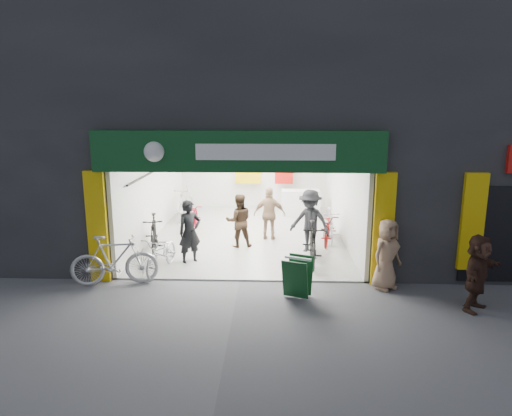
# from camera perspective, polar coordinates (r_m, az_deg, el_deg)

# --- Properties ---
(ground) EXTENTS (60.00, 60.00, 0.00)m
(ground) POSITION_cam_1_polar(r_m,az_deg,el_deg) (10.82, -2.10, -9.15)
(ground) COLOR #56565B
(ground) RESTS_ON ground
(building) EXTENTS (17.00, 10.27, 8.00)m
(building) POSITION_cam_1_polar(r_m,az_deg,el_deg) (15.02, 2.75, 13.74)
(building) COLOR #232326
(building) RESTS_ON ground
(bike_left_front) EXTENTS (0.88, 1.85, 0.94)m
(bike_left_front) POSITION_cam_1_polar(r_m,az_deg,el_deg) (11.52, -11.67, -5.56)
(bike_left_front) COLOR silver
(bike_left_front) RESTS_ON ground
(bike_left_midfront) EXTENTS (0.88, 1.88, 1.09)m
(bike_left_midfront) POSITION_cam_1_polar(r_m,az_deg,el_deg) (12.90, -12.64, -3.29)
(bike_left_midfront) COLOR black
(bike_left_midfront) RESTS_ON ground
(bike_left_midback) EXTENTS (0.72, 1.81, 0.94)m
(bike_left_midback) POSITION_cam_1_polar(r_m,az_deg,el_deg) (15.06, -7.74, -1.12)
(bike_left_midback) COLOR maroon
(bike_left_midback) RESTS_ON ground
(bike_left_back) EXTENTS (0.77, 2.05, 1.20)m
(bike_left_back) POSITION_cam_1_polar(r_m,az_deg,el_deg) (16.63, -8.79, 0.62)
(bike_left_back) COLOR #BBBBC0
(bike_left_back) RESTS_ON ground
(bike_right_front) EXTENTS (0.57, 1.84, 1.10)m
(bike_right_front) POSITION_cam_1_polar(r_m,az_deg,el_deg) (11.86, 7.06, -4.45)
(bike_right_front) COLOR black
(bike_right_front) RESTS_ON ground
(bike_right_mid) EXTENTS (0.97, 1.87, 0.94)m
(bike_right_mid) POSITION_cam_1_polar(r_m,az_deg,el_deg) (13.77, 9.08, -2.46)
(bike_right_mid) COLOR maroon
(bike_right_mid) RESTS_ON ground
(bike_right_back) EXTENTS (0.51, 1.68, 1.00)m
(bike_right_back) POSITION_cam_1_polar(r_m,az_deg,el_deg) (13.96, 9.20, -2.13)
(bike_right_back) COLOR silver
(bike_right_back) RESTS_ON ground
(parked_bike) EXTENTS (2.03, 0.94, 1.18)m
(parked_bike) POSITION_cam_1_polar(r_m,az_deg,el_deg) (10.91, -17.29, -6.25)
(parked_bike) COLOR #B2B2B6
(parked_bike) RESTS_ON ground
(customer_a) EXTENTS (0.73, 0.67, 1.67)m
(customer_a) POSITION_cam_1_polar(r_m,az_deg,el_deg) (11.88, -8.29, -3.02)
(customer_a) COLOR black
(customer_a) RESTS_ON ground
(customer_b) EXTENTS (0.86, 0.72, 1.57)m
(customer_b) POSITION_cam_1_polar(r_m,az_deg,el_deg) (13.10, -2.15, -1.64)
(customer_b) COLOR #322217
(customer_b) RESTS_ON ground
(customer_c) EXTENTS (1.33, 1.13, 1.79)m
(customer_c) POSITION_cam_1_polar(r_m,az_deg,el_deg) (12.67, 6.75, -1.72)
(customer_c) COLOR black
(customer_c) RESTS_ON ground
(customer_d) EXTENTS (0.99, 0.47, 1.64)m
(customer_d) POSITION_cam_1_polar(r_m,az_deg,el_deg) (13.78, 1.71, -0.79)
(customer_d) COLOR #9C795B
(customer_d) RESTS_ON ground
(pedestrian_near) EXTENTS (0.93, 0.88, 1.60)m
(pedestrian_near) POSITION_cam_1_polar(r_m,az_deg,el_deg) (10.55, 16.01, -5.60)
(pedestrian_near) COLOR #997559
(pedestrian_near) RESTS_ON ground
(pedestrian_far) EXTENTS (1.32, 1.38, 1.57)m
(pedestrian_far) POSITION_cam_1_polar(r_m,az_deg,el_deg) (10.11, 25.95, -7.30)
(pedestrian_far) COLOR #382219
(pedestrian_far) RESTS_ON ground
(sandwich_board) EXTENTS (0.72, 0.73, 0.86)m
(sandwich_board) POSITION_cam_1_polar(r_m,az_deg,el_deg) (9.86, 5.22, -8.45)
(sandwich_board) COLOR #0D3718
(sandwich_board) RESTS_ON ground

